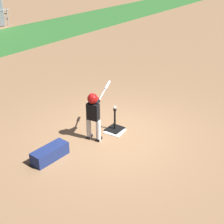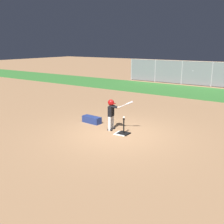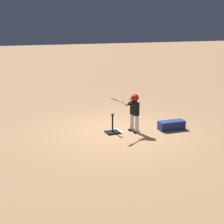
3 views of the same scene
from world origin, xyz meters
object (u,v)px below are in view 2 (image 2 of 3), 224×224
at_px(batting_tee, 124,132).
at_px(bleachers_left_center, 152,72).
at_px(batter_child, 112,111).
at_px(equipment_bag, 92,120).
at_px(baseball, 124,117).
at_px(bleachers_right_center, 213,77).

distance_m(batting_tee, bleachers_left_center, 15.64).
distance_m(batter_child, equipment_bag, 1.38).
xyz_separation_m(batting_tee, batter_child, (-0.64, 0.15, 0.68)).
distance_m(bleachers_left_center, equipment_bag, 14.63).
xyz_separation_m(batter_child, equipment_bag, (-1.21, 0.27, -0.62)).
relative_size(baseball, bleachers_left_center, 0.02).
xyz_separation_m(batter_child, bleachers_right_center, (0.23, 14.20, -0.18)).
bearing_deg(equipment_bag, bleachers_right_center, 88.18).
bearing_deg(bleachers_left_center, batting_tee, -67.73).
bearing_deg(bleachers_right_center, equipment_bag, -95.90).
xyz_separation_m(baseball, equipment_bag, (-1.84, 0.43, -0.49)).
bearing_deg(baseball, bleachers_left_center, 112.27).
distance_m(batting_tee, baseball, 0.55).
bearing_deg(batting_tee, baseball, -135.00).
height_order(batting_tee, bleachers_right_center, bleachers_right_center).
relative_size(batter_child, bleachers_left_center, 0.37).
relative_size(batter_child, equipment_bag, 1.44).
distance_m(batting_tee, batter_child, 0.94).
bearing_deg(bleachers_right_center, batter_child, -90.94).
xyz_separation_m(bleachers_right_center, equipment_bag, (-1.44, -13.93, -0.44)).
bearing_deg(batting_tee, batter_child, 166.34).
relative_size(batting_tee, batter_child, 0.49).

